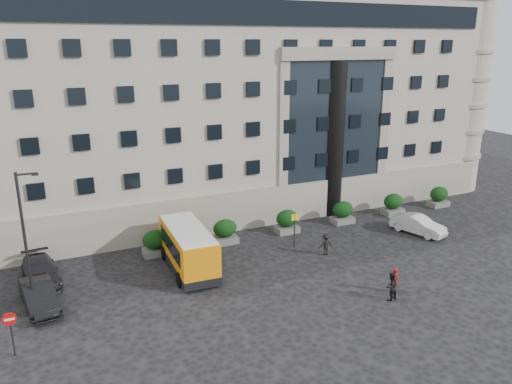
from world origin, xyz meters
The scene contains 20 objects.
ground centered at (0.00, 0.00, 0.00)m, with size 120.00×120.00×0.00m, color black.
civic_building centered at (6.00, 22.00, 9.00)m, with size 44.00×24.00×18.00m, color #A7A193.
entrance_column centered at (12.00, 10.30, 6.50)m, with size 1.80×1.80×13.00m, color black.
hedge_a centered at (-4.00, 7.80, 0.93)m, with size 1.80×1.26×1.84m.
hedge_b centered at (1.20, 7.80, 0.93)m, with size 1.80×1.26×1.84m.
hedge_c centered at (6.40, 7.80, 0.93)m, with size 1.80×1.26×1.84m.
hedge_d centered at (11.60, 7.80, 0.93)m, with size 1.80×1.26×1.84m.
hedge_e centered at (16.80, 7.80, 0.93)m, with size 1.80×1.26×1.84m.
hedge_f centered at (22.00, 7.80, 0.93)m, with size 1.80×1.26×1.84m.
street_lamp centered at (-11.94, 3.00, 4.37)m, with size 1.16×0.18×8.00m.
bus_stop_sign centered at (5.50, 5.00, 1.73)m, with size 0.50×0.08×2.52m.
no_entry_sign centered at (-13.00, -1.04, 1.65)m, with size 0.64×0.16×2.32m.
minibus centered at (-2.60, 4.67, 1.57)m, with size 2.80×6.90×2.85m.
red_truck centered at (-12.13, 18.41, 1.54)m, with size 3.73×6.00×3.00m.
parked_car_b centered at (-11.70, 3.33, 0.75)m, with size 1.60×4.58×1.51m, color black.
parked_car_c centered at (-11.50, 6.66, 0.70)m, with size 1.97×4.85×1.41m, color black.
white_taxi centered at (15.59, 3.34, 0.71)m, with size 1.50×4.29×1.41m, color silver.
pedestrian_a centered at (7.55, -3.51, 0.79)m, with size 0.58×0.38×1.58m, color maroon.
pedestrian_b centered at (6.78, -4.17, 0.85)m, with size 0.83×0.64×1.70m, color black.
pedestrian_c centered at (6.82, 2.86, 0.79)m, with size 1.02×0.59×1.58m, color black.
Camera 1 is at (-11.14, -24.47, 14.34)m, focal length 35.00 mm.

